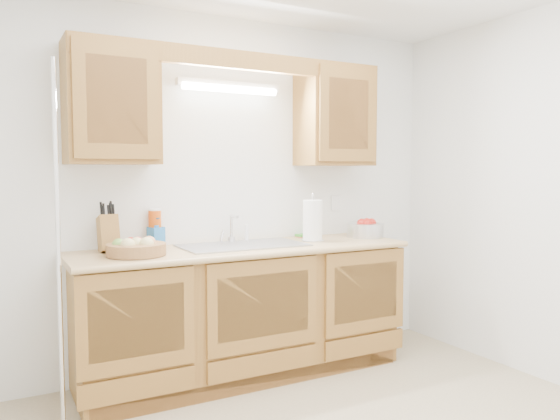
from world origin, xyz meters
TOP-DOWN VIEW (x-y plane):
  - room at (0.00, 0.00)m, footprint 3.52×3.50m
  - base_cabinets at (0.00, 1.20)m, footprint 2.20×0.60m
  - countertop at (0.00, 1.19)m, footprint 2.30×0.63m
  - upper_cabinet_left at (-0.83, 1.33)m, footprint 0.55×0.33m
  - upper_cabinet_right at (0.83, 1.33)m, footprint 0.55×0.33m
  - valance at (0.00, 1.19)m, footprint 2.20×0.05m
  - fluorescent_fixture at (0.00, 1.42)m, footprint 0.76×0.08m
  - sink at (0.00, 1.21)m, footprint 0.84×0.46m
  - wire_shelf_pole at (-1.20, 0.94)m, footprint 0.03×0.03m
  - outlet_plate at (0.95, 1.49)m, footprint 0.08×0.01m
  - fruit_basket at (-0.75, 1.11)m, footprint 0.39×0.39m
  - knife_block at (-0.86, 1.36)m, footprint 0.12×0.19m
  - orange_canister at (-0.54, 1.44)m, footprint 0.09×0.09m
  - soap_bottle at (-0.54, 1.42)m, footprint 0.12×0.12m
  - sponge at (0.62, 1.44)m, footprint 0.13×0.09m
  - paper_towel at (0.54, 1.18)m, footprint 0.18×0.18m
  - apple_bowl at (1.03, 1.20)m, footprint 0.28×0.28m

SIDE VIEW (x-z plane):
  - base_cabinets at x=0.00m, z-range 0.01..0.87m
  - sink at x=0.00m, z-range 0.65..1.01m
  - countertop at x=0.00m, z-range 0.86..0.90m
  - sponge at x=0.62m, z-range 0.90..0.92m
  - fruit_basket at x=-0.75m, z-range 0.89..1.00m
  - apple_bowl at x=1.03m, z-range 0.89..1.04m
  - wire_shelf_pole at x=-1.20m, z-range 0.00..2.00m
  - soap_bottle at x=-0.54m, z-range 0.90..1.10m
  - knife_block at x=-0.86m, z-range 0.85..1.18m
  - orange_canister at x=-0.54m, z-range 0.90..1.16m
  - paper_towel at x=0.54m, z-range 0.87..1.23m
  - outlet_plate at x=0.95m, z-range 1.09..1.21m
  - room at x=0.00m, z-range 0.00..2.50m
  - upper_cabinet_left at x=-0.83m, z-range 1.45..2.20m
  - upper_cabinet_right at x=0.83m, z-range 1.45..2.20m
  - fluorescent_fixture at x=0.00m, z-range 1.96..2.04m
  - valance at x=0.00m, z-range 2.08..2.20m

